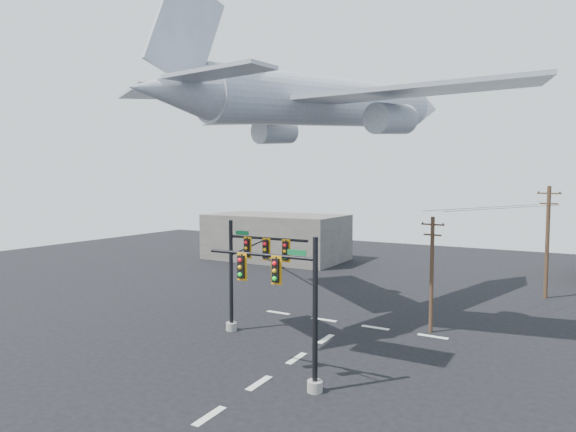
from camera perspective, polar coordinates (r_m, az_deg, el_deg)
The scene contains 9 objects.
ground at distance 26.04m, azimuth -3.45°, elevation -19.17°, with size 120.00×120.00×0.00m, color black.
lane_markings at distance 30.33m, azimuth 2.26°, elevation -15.73°, with size 14.00×21.20×0.01m.
signal_mast_near at distance 24.31m, azimuth 0.30°, elevation -10.73°, with size 6.67×0.84×7.63m.
signal_mast_far at distance 32.62m, azimuth -4.74°, elevation -6.54°, with size 6.33×0.85×7.68m.
utility_pole_a at distance 34.31m, azimuth 16.67°, elevation -6.41°, with size 1.59×0.36×7.95m.
utility_pole_b at distance 48.22m, azimuth 28.38°, elevation -2.49°, with size 1.91×0.90×9.98m.
power_lines at distance 40.70m, azimuth 23.68°, elevation 0.92°, with size 8.20×15.03×0.03m.
airliner at distance 37.15m, azimuth 5.00°, elevation 13.20°, with size 30.20×32.47×8.66m.
building_left at distance 64.64m, azimuth -1.43°, elevation -2.49°, with size 18.00×10.00×6.00m, color #656159.
Camera 1 is at (13.08, -20.07, 10.20)m, focal length 30.00 mm.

